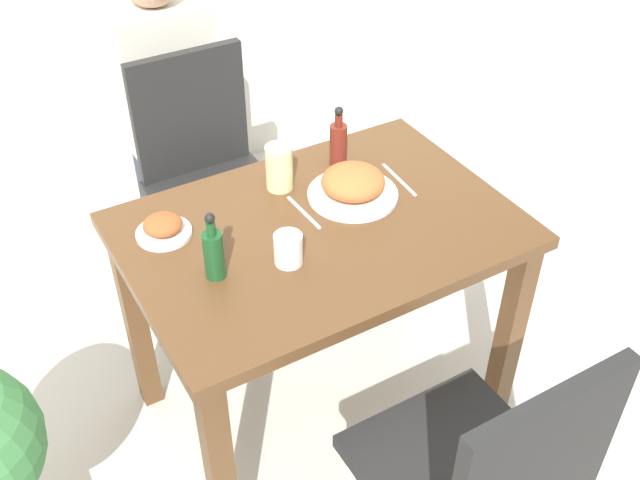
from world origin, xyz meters
The scene contains 13 objects.
ground_plane centered at (0.00, 0.00, 0.00)m, with size 16.00×16.00×0.00m, color beige.
dining_table centered at (0.00, 0.00, 0.62)m, with size 1.02×0.71×0.74m.
chair_near centered at (0.00, -0.71, 0.52)m, with size 0.42×0.42×0.91m.
chair_far centered at (-0.04, 0.70, 0.52)m, with size 0.42×0.42×0.91m.
food_plate centered at (0.14, 0.07, 0.78)m, with size 0.25×0.25×0.09m.
side_plate centered at (-0.37, 0.17, 0.76)m, with size 0.15×0.15×0.06m.
drink_cup centered at (-0.14, -0.09, 0.78)m, with size 0.07×0.07×0.08m.
juice_glass centered at (-0.01, 0.21, 0.80)m, with size 0.08×0.08×0.13m.
sauce_bottle centered at (0.20, 0.23, 0.81)m, with size 0.05×0.05×0.19m.
condiment_bottle centered at (-0.32, -0.04, 0.81)m, with size 0.05×0.05×0.19m.
fork_utensil centered at (-0.01, 0.07, 0.74)m, with size 0.01×0.17×0.00m.
spoon_utensil centered at (0.30, 0.07, 0.74)m, with size 0.02×0.18×0.00m.
person_figure centered at (-0.03, 1.08, 0.58)m, with size 0.34×0.22×1.17m.
Camera 1 is at (-0.78, -1.35, 1.94)m, focal length 42.00 mm.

